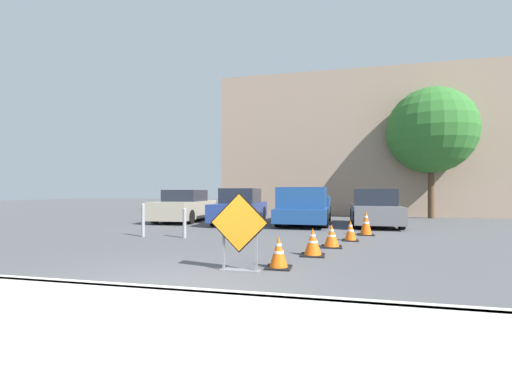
% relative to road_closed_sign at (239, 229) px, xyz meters
% --- Properties ---
extents(ground_plane, '(96.00, 96.00, 0.00)m').
position_rel_road_closed_sign_xyz_m(ground_plane, '(-0.81, 8.29, -0.76)').
color(ground_plane, '#4C4C4F').
extents(sidewalk_strip, '(26.37, 2.68, 0.14)m').
position_rel_road_closed_sign_xyz_m(sidewalk_strip, '(-0.81, -3.05, -0.69)').
color(sidewalk_strip, beige).
rests_on(sidewalk_strip, ground_plane).
extents(curb_lip, '(26.37, 0.20, 0.14)m').
position_rel_road_closed_sign_xyz_m(curb_lip, '(-0.81, -1.71, -0.69)').
color(curb_lip, beige).
rests_on(curb_lip, ground_plane).
extents(road_closed_sign, '(1.08, 0.20, 1.42)m').
position_rel_road_closed_sign_xyz_m(road_closed_sign, '(0.00, 0.00, 0.00)').
color(road_closed_sign, black).
rests_on(road_closed_sign, ground_plane).
extents(traffic_cone_nearest, '(0.47, 0.47, 0.60)m').
position_rel_road_closed_sign_xyz_m(traffic_cone_nearest, '(0.65, 0.41, -0.47)').
color(traffic_cone_nearest, black).
rests_on(traffic_cone_nearest, ground_plane).
extents(traffic_cone_second, '(0.52, 0.52, 0.61)m').
position_rel_road_closed_sign_xyz_m(traffic_cone_second, '(1.20, 1.81, -0.46)').
color(traffic_cone_second, black).
rests_on(traffic_cone_second, ground_plane).
extents(traffic_cone_third, '(0.52, 0.52, 0.59)m').
position_rel_road_closed_sign_xyz_m(traffic_cone_third, '(1.61, 3.08, -0.47)').
color(traffic_cone_third, black).
rests_on(traffic_cone_third, ground_plane).
extents(traffic_cone_fourth, '(0.45, 0.45, 0.59)m').
position_rel_road_closed_sign_xyz_m(traffic_cone_fourth, '(2.14, 4.39, -0.47)').
color(traffic_cone_fourth, black).
rests_on(traffic_cone_fourth, ground_plane).
extents(traffic_cone_fifth, '(0.51, 0.51, 0.82)m').
position_rel_road_closed_sign_xyz_m(traffic_cone_fifth, '(2.70, 5.83, -0.36)').
color(traffic_cone_fifth, black).
rests_on(traffic_cone_fifth, ground_plane).
extents(parked_car_nearest, '(2.00, 4.54, 1.51)m').
position_rel_road_closed_sign_xyz_m(parked_car_nearest, '(-5.36, 9.44, -0.06)').
color(parked_car_nearest, '#A39984').
rests_on(parked_car_nearest, ground_plane).
extents(parked_car_second, '(1.89, 4.71, 1.57)m').
position_rel_road_closed_sign_xyz_m(parked_car_second, '(-2.46, 9.05, -0.04)').
color(parked_car_second, navy).
rests_on(parked_car_second, ground_plane).
extents(pickup_truck, '(2.20, 5.42, 1.61)m').
position_rel_road_closed_sign_xyz_m(pickup_truck, '(0.44, 9.06, -0.03)').
color(pickup_truck, navy).
rests_on(pickup_truck, ground_plane).
extents(parked_car_third, '(1.91, 4.03, 1.54)m').
position_rel_road_closed_sign_xyz_m(parked_car_third, '(3.35, 9.11, -0.06)').
color(parked_car_third, slate).
rests_on(parked_car_third, ground_plane).
extents(bollard_nearest, '(0.12, 0.12, 0.93)m').
position_rel_road_closed_sign_xyz_m(bollard_nearest, '(-2.84, 3.89, -0.27)').
color(bollard_nearest, gray).
rests_on(bollard_nearest, ground_plane).
extents(bollard_second, '(0.12, 0.12, 1.06)m').
position_rel_road_closed_sign_xyz_m(bollard_second, '(-4.26, 3.89, -0.20)').
color(bollard_second, gray).
rests_on(bollard_second, ground_plane).
extents(building_facade_backdrop, '(16.52, 5.00, 8.68)m').
position_rel_road_closed_sign_xyz_m(building_facade_backdrop, '(2.93, 17.38, 3.58)').
color(building_facade_backdrop, gray).
rests_on(building_facade_backdrop, ground_plane).
extents(street_tree_behind_lot, '(4.57, 4.57, 6.99)m').
position_rel_road_closed_sign_xyz_m(street_tree_behind_lot, '(6.77, 14.01, 3.93)').
color(street_tree_behind_lot, '#513823').
rests_on(street_tree_behind_lot, ground_plane).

